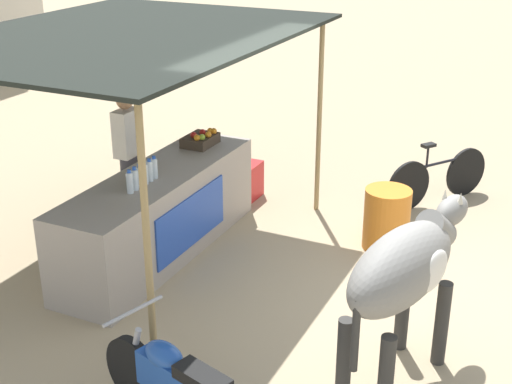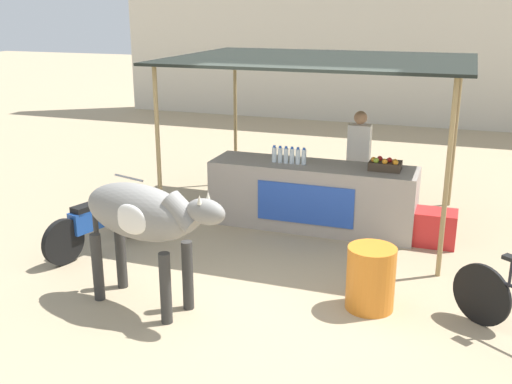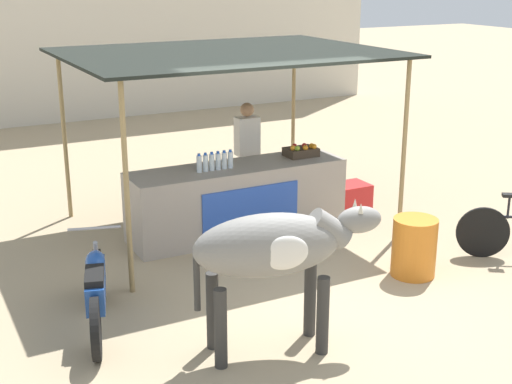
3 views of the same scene
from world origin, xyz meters
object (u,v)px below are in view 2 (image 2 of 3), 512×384
vendor_behind_counter (358,163)px  motorcycle_parked (101,219)px  stall_counter (312,196)px  fruit_crate (385,165)px  water_barrel (371,278)px  cow (143,217)px  cooler_box (434,228)px

vendor_behind_counter → motorcycle_parked: size_ratio=0.94×
stall_counter → fruit_crate: fruit_crate is taller
water_barrel → cow: (-2.31, -0.76, 0.68)m
cow → water_barrel: bearing=18.2°
vendor_behind_counter → water_barrel: vendor_behind_counter is taller
water_barrel → motorcycle_parked: (-3.68, 0.46, 0.07)m
fruit_crate → vendor_behind_counter: vendor_behind_counter is taller
cooler_box → water_barrel: size_ratio=0.85×
fruit_crate → vendor_behind_counter: 0.88m
cow → vendor_behind_counter: bearing=66.7°
stall_counter → water_barrel: size_ratio=4.24×
cooler_box → motorcycle_parked: 4.53m
cow → motorcycle_parked: (-1.37, 1.22, -0.61)m
fruit_crate → water_barrel: (0.20, -2.28, -0.68)m
water_barrel → cow: 2.53m
fruit_crate → cooler_box: fruit_crate is taller
stall_counter → water_barrel: 2.55m
fruit_crate → cooler_box: 1.09m
cooler_box → fruit_crate: bearing=169.1°
stall_counter → cow: cow is taller
cooler_box → cow: cow is taller
vendor_behind_counter → motorcycle_parked: vendor_behind_counter is taller
stall_counter → motorcycle_parked: 3.02m
cooler_box → water_barrel: (-0.53, -2.14, 0.11)m
stall_counter → vendor_behind_counter: bearing=54.9°
stall_counter → vendor_behind_counter: (0.53, 0.75, 0.37)m
cow → motorcycle_parked: cow is taller
stall_counter → motorcycle_parked: size_ratio=1.72×
vendor_behind_counter → fruit_crate: bearing=-55.0°
fruit_crate → cow: cow is taller
fruit_crate → cow: 3.70m
stall_counter → cooler_box: 1.78m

